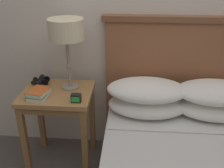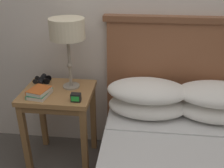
% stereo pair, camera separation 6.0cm
% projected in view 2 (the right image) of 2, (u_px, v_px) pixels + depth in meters
% --- Properties ---
extents(wall_back, '(8.00, 0.06, 2.60)m').
position_uv_depth(wall_back, '(154.00, 1.00, 1.97)').
color(wall_back, silver).
rests_on(wall_back, ground_plane).
extents(nightstand, '(0.53, 0.45, 0.68)m').
position_uv_depth(nightstand, '(59.00, 102.00, 2.06)').
color(nightstand, '#AD7A47').
rests_on(nightstand, ground_plane).
extents(table_lamp, '(0.26, 0.26, 0.54)m').
position_uv_depth(table_lamp, '(67.00, 31.00, 1.87)').
color(table_lamp, gray).
rests_on(table_lamp, nightstand).
extents(book_on_nightstand, '(0.16, 0.19, 0.03)m').
position_uv_depth(book_on_nightstand, '(40.00, 94.00, 1.92)').
color(book_on_nightstand, silver).
rests_on(book_on_nightstand, nightstand).
extents(book_stacked_on_top, '(0.16, 0.18, 0.03)m').
position_uv_depth(book_stacked_on_top, '(39.00, 91.00, 1.90)').
color(book_stacked_on_top, silver).
rests_on(book_stacked_on_top, book_on_nightstand).
extents(binoculars_pair, '(0.14, 0.16, 0.05)m').
position_uv_depth(binoculars_pair, '(42.00, 80.00, 2.13)').
color(binoculars_pair, black).
rests_on(binoculars_pair, nightstand).
extents(alarm_clock, '(0.07, 0.05, 0.06)m').
position_uv_depth(alarm_clock, '(76.00, 97.00, 1.84)').
color(alarm_clock, black).
rests_on(alarm_clock, nightstand).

